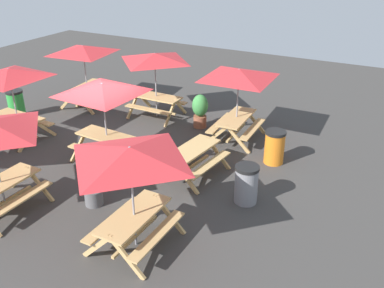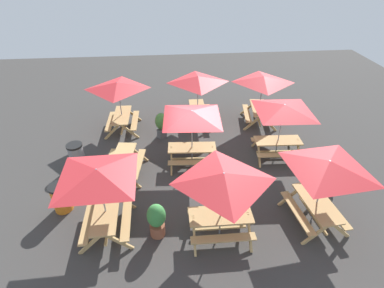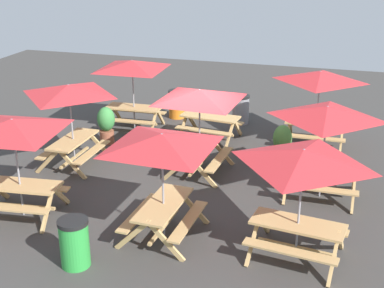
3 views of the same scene
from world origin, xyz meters
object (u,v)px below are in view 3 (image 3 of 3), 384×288
picnic_table_1 (200,101)px  picnic_table_3 (69,96)px  picnic_table_4 (303,165)px  trash_bin_gray (241,109)px  picnic_table_7 (162,148)px  trash_bin_green (74,243)px  picnic_table_6 (13,133)px  picnic_table_5 (326,119)px  trash_bin_orange (177,104)px  potted_plant_0 (282,144)px  picnic_table_8 (320,82)px  picnic_table_0 (132,70)px  potted_plant_1 (106,124)px  picnic_table_2 (210,122)px

picnic_table_1 → picnic_table_3: 3.49m
picnic_table_4 → trash_bin_gray: size_ratio=2.38×
picnic_table_7 → trash_bin_green: picnic_table_7 is taller
trash_bin_gray → picnic_table_6: bearing=66.2°
picnic_table_5 → trash_bin_orange: 7.31m
picnic_table_4 → potted_plant_0: picnic_table_4 is taller
picnic_table_7 → potted_plant_0: size_ratio=2.44×
picnic_table_8 → trash_bin_gray: size_ratio=2.38×
picnic_table_0 → picnic_table_1: (-3.00, 2.76, 0.00)m
picnic_table_1 → picnic_table_7: (-0.18, 3.38, 0.00)m
picnic_table_5 → trash_bin_gray: bearing=-58.3°
picnic_table_5 → potted_plant_1: picnic_table_5 is taller
picnic_table_8 → picnic_table_4: bearing=91.7°
picnic_table_0 → potted_plant_1: picnic_table_0 is taller
picnic_table_7 → trash_bin_green: bearing=-37.0°
potted_plant_0 → potted_plant_1: potted_plant_0 is taller
trash_bin_orange → potted_plant_0: (-4.08, 3.17, 0.13)m
picnic_table_2 → picnic_table_7: (-0.55, 5.94, 1.43)m
picnic_table_3 → picnic_table_7: same height
trash_bin_gray → picnic_table_4: bearing=109.3°
picnic_table_0 → picnic_table_4: same height
trash_bin_gray → trash_bin_orange: (2.26, 0.03, 0.00)m
picnic_table_5 → trash_bin_orange: size_ratio=2.38×
potted_plant_1 → trash_bin_gray: bearing=-139.4°
picnic_table_4 → potted_plant_0: size_ratio=2.02×
picnic_table_5 → potted_plant_1: bearing=-15.6°
picnic_table_0 → picnic_table_7: 6.91m
picnic_table_6 → picnic_table_7: size_ratio=1.00×
trash_bin_gray → trash_bin_green: same height
picnic_table_3 → picnic_table_7: size_ratio=0.83×
picnic_table_1 → picnic_table_4: 4.52m
picnic_table_0 → potted_plant_1: size_ratio=2.46×
picnic_table_2 → trash_bin_orange: bearing=-39.6°
picnic_table_8 → trash_bin_orange: bearing=-15.7°
picnic_table_8 → picnic_table_6: bearing=47.0°
picnic_table_5 → picnic_table_6: same height
trash_bin_gray → picnic_table_1: bearing=87.0°
picnic_table_3 → picnic_table_5: (-6.67, 0.05, 0.00)m
picnic_table_4 → picnic_table_7: same height
picnic_table_0 → trash_bin_green: size_ratio=2.89×
picnic_table_3 → potted_plant_0: (-5.50, -1.65, -1.37)m
picnic_table_3 → picnic_table_7: bearing=52.0°
picnic_table_2 → picnic_table_8: picnic_table_8 is taller
picnic_table_0 → picnic_table_8: bearing=179.8°
picnic_table_1 → trash_bin_orange: 5.00m
picnic_table_0 → picnic_table_7: (-3.18, 6.14, 0.00)m
picnic_table_4 → trash_bin_gray: 8.37m
picnic_table_0 → picnic_table_4: bearing=132.3°
picnic_table_5 → picnic_table_6: bearing=24.5°
picnic_table_1 → picnic_table_2: size_ratio=1.44×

